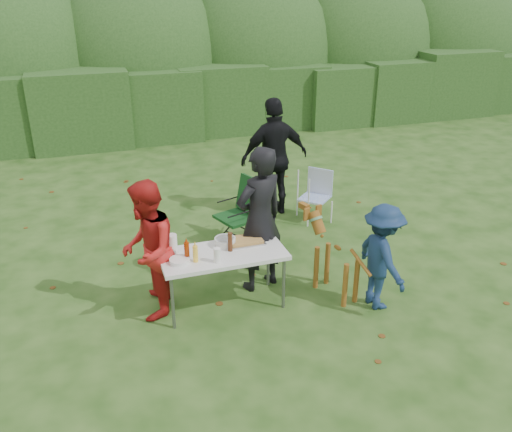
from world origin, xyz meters
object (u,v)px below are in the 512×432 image
object	(u,v)px
person_black_puffy	(274,157)
child	(382,257)
ketchup_bottle	(187,251)
dog	(337,259)
folding_table	(223,256)
mustard_bottle	(195,254)
paper_towel_roll	(172,245)
camping_chair	(238,213)
person_cook	(260,220)
beer_bottle	(230,242)
lawn_chair	(315,196)
person_red_jacket	(148,250)

from	to	relation	value
person_black_puffy	child	bearing A→B (deg)	91.63
child	ketchup_bottle	world-z (taller)	child
dog	folding_table	bearing A→B (deg)	65.31
mustard_bottle	paper_towel_roll	distance (m)	0.34
folding_table	camping_chair	bearing A→B (deg)	67.39
ketchup_bottle	mustard_bottle	bearing A→B (deg)	-43.45
folding_table	camping_chair	world-z (taller)	camping_chair
person_cook	beer_bottle	xyz separation A→B (m)	(-0.47, -0.29, -0.10)
lawn_chair	paper_towel_roll	bearing A→B (deg)	-7.89
person_cook	camping_chair	world-z (taller)	person_cook
person_black_puffy	beer_bottle	xyz separation A→B (m)	(-1.48, -2.48, -0.13)
dog	beer_bottle	world-z (taller)	dog
ketchup_bottle	folding_table	bearing A→B (deg)	4.75
folding_table	person_red_jacket	bearing A→B (deg)	171.07
ketchup_bottle	lawn_chair	bearing A→B (deg)	38.84
ketchup_bottle	beer_bottle	distance (m)	0.54
person_red_jacket	paper_towel_roll	size ratio (longest dim) A/B	6.49
dog	person_cook	bearing A→B (deg)	42.47
person_red_jacket	paper_towel_roll	world-z (taller)	person_red_jacket
person_cook	beer_bottle	distance (m)	0.56
child	dog	world-z (taller)	child
camping_chair	ketchup_bottle	size ratio (longest dim) A/B	4.68
camping_chair	lawn_chair	xyz separation A→B (m)	(1.47, 0.48, -0.09)
person_cook	folding_table	bearing A→B (deg)	8.57
child	lawn_chair	world-z (taller)	child
camping_chair	lawn_chair	bearing A→B (deg)	178.83
person_red_jacket	mustard_bottle	bearing A→B (deg)	78.61
camping_chair	lawn_chair	distance (m)	1.55
person_cook	person_red_jacket	world-z (taller)	person_cook
person_black_puffy	lawn_chair	xyz separation A→B (m)	(0.54, -0.48, -0.57)
dog	camping_chair	xyz separation A→B (m)	(-0.78, 1.75, 0.00)
camping_chair	beer_bottle	distance (m)	1.65
folding_table	camping_chair	distance (m)	1.68
person_black_puffy	lawn_chair	distance (m)	0.92
person_red_jacket	lawn_chair	world-z (taller)	person_red_jacket
beer_bottle	paper_towel_roll	world-z (taller)	paper_towel_roll
folding_table	person_black_puffy	distance (m)	2.97
ketchup_bottle	paper_towel_roll	distance (m)	0.22
folding_table	paper_towel_roll	xyz separation A→B (m)	(-0.57, 0.14, 0.18)
folding_table	dog	xyz separation A→B (m)	(1.42, -0.21, -0.17)
person_black_puffy	dog	size ratio (longest dim) A/B	1.84
dog	lawn_chair	world-z (taller)	dog
person_red_jacket	camping_chair	xyz separation A→B (m)	(1.50, 1.40, -0.33)
paper_towel_roll	folding_table	bearing A→B (deg)	-13.35
folding_table	person_red_jacket	size ratio (longest dim) A/B	0.89
lawn_chair	mustard_bottle	bearing A→B (deg)	-2.04
mustard_bottle	dog	bearing A→B (deg)	-2.98
person_cook	paper_towel_roll	size ratio (longest dim) A/B	7.36
paper_towel_roll	person_black_puffy	bearing A→B (deg)	47.70
folding_table	mustard_bottle	world-z (taller)	mustard_bottle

